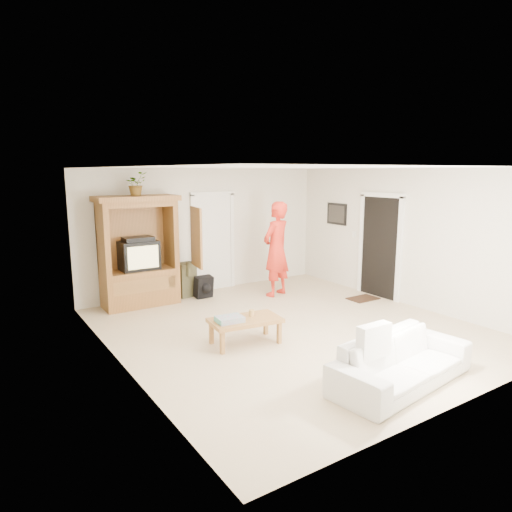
{
  "coord_description": "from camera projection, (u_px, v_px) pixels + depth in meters",
  "views": [
    {
      "loc": [
        -4.38,
        -5.67,
        2.55
      ],
      "look_at": [
        -0.29,
        0.6,
        1.15
      ],
      "focal_mm": 32.0,
      "sensor_mm": 36.0,
      "label": 1
    }
  ],
  "objects": [
    {
      "name": "floor",
      "position": [
        290.0,
        329.0,
        7.49
      ],
      "size": [
        6.0,
        6.0,
        0.0
      ],
      "primitive_type": "plane",
      "color": "tan",
      "rests_on": "ground"
    },
    {
      "name": "wall_front",
      "position": [
        466.0,
        292.0,
        4.78
      ],
      "size": [
        5.5,
        0.0,
        5.5
      ],
      "primitive_type": "plane",
      "rotation": [
        -1.57,
        0.0,
        0.0
      ],
      "color": "silver",
      "rests_on": "floor"
    },
    {
      "name": "plant",
      "position": [
        136.0,
        184.0,
        8.37
      ],
      "size": [
        0.48,
        0.45,
        0.43
      ],
      "primitive_type": "imported",
      "rotation": [
        0.0,
        0.0,
        0.34
      ],
      "color": "#4C7238",
      "rests_on": "armoire"
    },
    {
      "name": "man",
      "position": [
        276.0,
        249.0,
        9.35
      ],
      "size": [
        0.82,
        0.67,
        1.95
      ],
      "primitive_type": "imported",
      "rotation": [
        0.0,
        0.0,
        3.47
      ],
      "color": "red",
      "rests_on": "floor"
    },
    {
      "name": "wall_back",
      "position": [
        206.0,
        230.0,
        9.72
      ],
      "size": [
        5.5,
        0.0,
        5.5
      ],
      "primitive_type": "plane",
      "rotation": [
        1.57,
        0.0,
        0.0
      ],
      "color": "silver",
      "rests_on": "floor"
    },
    {
      "name": "armoire",
      "position": [
        140.0,
        259.0,
        8.67
      ],
      "size": [
        1.82,
        1.14,
        2.1
      ],
      "color": "#945B2D",
      "rests_on": "floor"
    },
    {
      "name": "ceiling",
      "position": [
        293.0,
        168.0,
        7.01
      ],
      "size": [
        6.0,
        6.0,
        0.0
      ],
      "primitive_type": "plane",
      "rotation": [
        3.14,
        0.0,
        0.0
      ],
      "color": "white",
      "rests_on": "floor"
    },
    {
      "name": "backpack_black",
      "position": [
        204.0,
        287.0,
        9.28
      ],
      "size": [
        0.36,
        0.21,
        0.43
      ],
      "primitive_type": null,
      "rotation": [
        0.0,
        0.0,
        0.02
      ],
      "color": "black",
      "rests_on": "floor"
    },
    {
      "name": "candle",
      "position": [
        252.0,
        313.0,
        6.88
      ],
      "size": [
        0.08,
        0.08,
        0.1
      ],
      "primitive_type": "cylinder",
      "color": "tan",
      "rests_on": "coffee_table"
    },
    {
      "name": "sofa",
      "position": [
        402.0,
        361.0,
        5.5
      ],
      "size": [
        2.08,
        1.02,
        0.58
      ],
      "primitive_type": "imported",
      "rotation": [
        0.0,
        0.0,
        0.13
      ],
      "color": "silver",
      "rests_on": "floor"
    },
    {
      "name": "wall_left",
      "position": [
        119.0,
        271.0,
        5.77
      ],
      "size": [
        0.0,
        6.0,
        6.0
      ],
      "primitive_type": "plane",
      "rotation": [
        1.57,
        0.0,
        1.57
      ],
      "color": "silver",
      "rests_on": "floor"
    },
    {
      "name": "coffee_table",
      "position": [
        245.0,
        322.0,
        6.78
      ],
      "size": [
        1.11,
        0.7,
        0.39
      ],
      "rotation": [
        0.0,
        0.0,
        -0.13
      ],
      "color": "#A37338",
      "rests_on": "floor"
    },
    {
      "name": "doormat",
      "position": [
        363.0,
        298.0,
        9.22
      ],
      "size": [
        0.6,
        0.4,
        0.02
      ],
      "primitive_type": "cube",
      "color": "#382316",
      "rests_on": "floor"
    },
    {
      "name": "towel",
      "position": [
        230.0,
        319.0,
        6.62
      ],
      "size": [
        0.41,
        0.32,
        0.08
      ],
      "primitive_type": "cube",
      "rotation": [
        0.0,
        0.0,
        -0.1
      ],
      "color": "#C54176",
      "rests_on": "coffee_table"
    },
    {
      "name": "backpack_olive",
      "position": [
        186.0,
        280.0,
        9.35
      ],
      "size": [
        0.41,
        0.33,
        0.7
      ],
      "primitive_type": null,
      "rotation": [
        0.0,
        0.0,
        0.18
      ],
      "color": "#47442B",
      "rests_on": "floor"
    },
    {
      "name": "door_back",
      "position": [
        213.0,
        243.0,
        9.83
      ],
      "size": [
        0.85,
        0.05,
        2.04
      ],
      "primitive_type": "cube",
      "color": "white",
      "rests_on": "floor"
    },
    {
      "name": "framed_picture",
      "position": [
        337.0,
        214.0,
        10.23
      ],
      "size": [
        0.03,
        0.6,
        0.48
      ],
      "primitive_type": "cube",
      "color": "black",
      "rests_on": "wall_right"
    },
    {
      "name": "wall_right",
      "position": [
        406.0,
        237.0,
        8.73
      ],
      "size": [
        0.0,
        6.0,
        6.0
      ],
      "primitive_type": "plane",
      "rotation": [
        1.57,
        0.0,
        -1.57
      ],
      "color": "silver",
      "rests_on": "floor"
    },
    {
      "name": "doorway_right",
      "position": [
        380.0,
        247.0,
        9.26
      ],
      "size": [
        0.05,
        0.9,
        2.04
      ],
      "primitive_type": "cube",
      "color": "black",
      "rests_on": "floor"
    }
  ]
}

